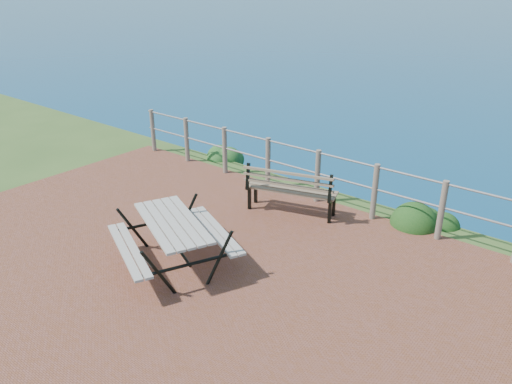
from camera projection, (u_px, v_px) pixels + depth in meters
ground at (186, 280)px, 6.97m from camera, size 10.00×7.00×0.12m
safety_railing at (318, 173)px, 9.13m from camera, size 9.40×0.10×1.00m
picnic_table at (173, 238)px, 7.15m from camera, size 1.79×1.33×0.70m
park_bench at (292, 182)px, 8.67m from camera, size 1.64×0.85×0.90m
shrub_lip_west at (225, 156)px, 11.68m from camera, size 0.67×0.67×0.37m
shrub_lip_east at (428, 225)px, 8.48m from camera, size 0.86×0.86×0.64m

